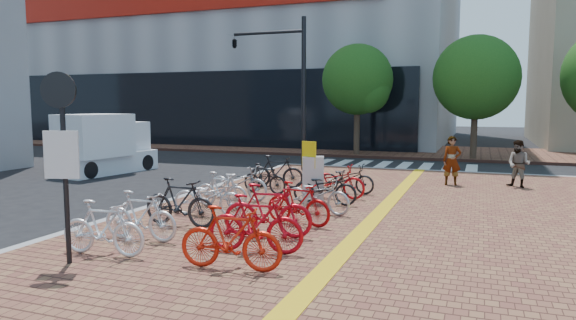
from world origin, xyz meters
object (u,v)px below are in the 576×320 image
at_px(bike_1, 140,216).
at_px(bike_13, 325,187).
at_px(traffic_light_pole, 271,66).
at_px(box_truck, 104,145).
at_px(bike_9, 255,224).
at_px(bike_0, 103,228).
at_px(bike_10, 268,211).
at_px(bike_3, 208,197).
at_px(pedestrian_b, 519,164).
at_px(utility_box, 313,179).
at_px(bike_4, 221,190).
at_px(bike_7, 277,172).
at_px(bike_12, 317,195).
at_px(bike_11, 298,203).
at_px(bike_8, 230,238).
at_px(bike_14, 333,181).
at_px(notice_sign, 62,144).
at_px(bike_2, 180,202).
at_px(bike_6, 264,178).
at_px(pedestrian_a, 452,161).
at_px(yellow_sign, 309,160).
at_px(bike_15, 347,178).
at_px(bike_5, 238,182).

distance_m(bike_1, bike_13, 5.47).
xyz_separation_m(traffic_light_pole, box_truck, (-6.48, -2.73, -3.30)).
bearing_deg(box_truck, traffic_light_pole, 22.86).
xyz_separation_m(bike_1, bike_9, (2.53, 0.03, 0.04)).
distance_m(bike_0, bike_10, 3.21).
height_order(bike_9, box_truck, box_truck).
relative_size(bike_3, pedestrian_b, 1.17).
height_order(bike_0, traffic_light_pole, traffic_light_pole).
relative_size(bike_0, bike_10, 0.91).
distance_m(bike_9, utility_box, 5.10).
xyz_separation_m(bike_4, bike_7, (0.18, 3.47, 0.06)).
distance_m(bike_4, bike_12, 2.61).
height_order(bike_0, bike_9, bike_9).
bearing_deg(bike_0, bike_11, -40.59).
xyz_separation_m(bike_4, traffic_light_pole, (-1.92, 8.10, 3.84)).
xyz_separation_m(bike_8, bike_14, (-0.19, 6.91, -0.04)).
relative_size(utility_box, notice_sign, 0.39).
xyz_separation_m(bike_10, box_truck, (-10.74, 7.75, 0.46)).
distance_m(bike_2, bike_6, 4.61).
bearing_deg(pedestrian_a, yellow_sign, -135.10).
xyz_separation_m(notice_sign, traffic_light_pole, (-1.71, 13.33, 2.25)).
bearing_deg(bike_10, bike_8, 175.87).
relative_size(bike_6, bike_15, 0.88).
xyz_separation_m(bike_3, pedestrian_b, (7.42, 7.40, 0.30)).
distance_m(bike_1, traffic_light_pole, 12.38).
relative_size(bike_2, utility_box, 1.42).
bearing_deg(bike_11, bike_3, 98.23).
xyz_separation_m(bike_3, bike_5, (-0.25, 2.21, 0.02)).
bearing_deg(bike_13, pedestrian_b, -47.45).
bearing_deg(bike_15, notice_sign, 166.86).
distance_m(bike_6, box_truck, 9.13).
bearing_deg(pedestrian_a, box_truck, 175.61).
bearing_deg(bike_7, yellow_sign, -146.69).
height_order(bike_0, bike_1, bike_0).
height_order(bike_14, utility_box, utility_box).
relative_size(bike_2, bike_14, 0.96).
bearing_deg(yellow_sign, bike_9, -82.89).
distance_m(bike_5, bike_12, 2.84).
bearing_deg(bike_14, bike_8, 179.80).
relative_size(bike_2, yellow_sign, 1.07).
height_order(bike_3, bike_4, bike_3).
relative_size(bike_3, bike_13, 1.02).
relative_size(bike_8, pedestrian_b, 1.14).
bearing_deg(bike_13, bike_11, -178.84).
relative_size(bike_9, bike_15, 1.04).
height_order(bike_5, pedestrian_b, pedestrian_b).
xyz_separation_m(bike_11, notice_sign, (-2.77, -4.10, 1.57)).
bearing_deg(utility_box, bike_8, -85.04).
relative_size(pedestrian_a, traffic_light_pole, 0.27).
bearing_deg(traffic_light_pole, bike_3, -77.06).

